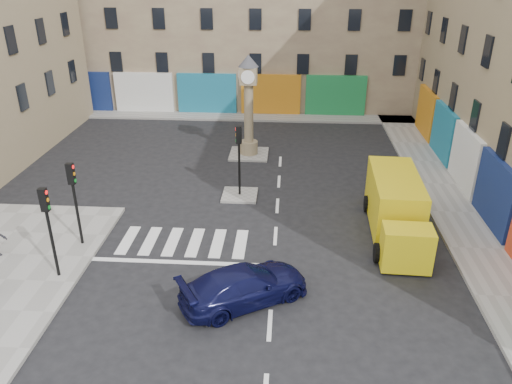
# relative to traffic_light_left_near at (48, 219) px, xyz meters

# --- Properties ---
(ground) EXTENTS (120.00, 120.00, 0.00)m
(ground) POSITION_rel_traffic_light_left_near_xyz_m (8.30, -0.20, -2.62)
(ground) COLOR black
(ground) RESTS_ON ground
(sidewalk_right) EXTENTS (2.60, 30.00, 0.15)m
(sidewalk_right) POSITION_rel_traffic_light_left_near_xyz_m (17.00, 9.80, -2.55)
(sidewalk_right) COLOR gray
(sidewalk_right) RESTS_ON ground
(sidewalk_far) EXTENTS (32.00, 2.40, 0.15)m
(sidewalk_far) POSITION_rel_traffic_light_left_near_xyz_m (4.30, 22.00, -2.55)
(sidewalk_far) COLOR gray
(sidewalk_far) RESTS_ON ground
(island_near) EXTENTS (1.80, 1.80, 0.12)m
(island_near) POSITION_rel_traffic_light_left_near_xyz_m (6.30, 7.80, -2.56)
(island_near) COLOR gray
(island_near) RESTS_ON ground
(island_far) EXTENTS (2.40, 2.40, 0.12)m
(island_far) POSITION_rel_traffic_light_left_near_xyz_m (6.30, 13.80, -2.56)
(island_far) COLOR gray
(island_far) RESTS_ON ground
(traffic_light_left_near) EXTENTS (0.28, 0.22, 3.70)m
(traffic_light_left_near) POSITION_rel_traffic_light_left_near_xyz_m (0.00, 0.00, 0.00)
(traffic_light_left_near) COLOR black
(traffic_light_left_near) RESTS_ON sidewalk_left
(traffic_light_left_far) EXTENTS (0.28, 0.22, 3.70)m
(traffic_light_left_far) POSITION_rel_traffic_light_left_near_xyz_m (0.00, 2.40, 0.00)
(traffic_light_left_far) COLOR black
(traffic_light_left_far) RESTS_ON sidewalk_left
(traffic_light_island) EXTENTS (0.28, 0.22, 3.70)m
(traffic_light_island) POSITION_rel_traffic_light_left_near_xyz_m (6.30, 7.80, -0.03)
(traffic_light_island) COLOR black
(traffic_light_island) RESTS_ON island_near
(clock_pillar) EXTENTS (1.20, 1.20, 6.10)m
(clock_pillar) POSITION_rel_traffic_light_left_near_xyz_m (6.30, 13.80, 0.93)
(clock_pillar) COLOR #877458
(clock_pillar) RESTS_ON island_far
(navy_sedan) EXTENTS (5.06, 4.13, 1.38)m
(navy_sedan) POSITION_rel_traffic_light_left_near_xyz_m (7.34, -0.94, -1.93)
(navy_sedan) COLOR black
(navy_sedan) RESTS_ON ground
(yellow_van) EXTENTS (2.50, 6.81, 2.45)m
(yellow_van) POSITION_rel_traffic_light_left_near_xyz_m (13.64, 4.58, -1.40)
(yellow_van) COLOR yellow
(yellow_van) RESTS_ON ground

